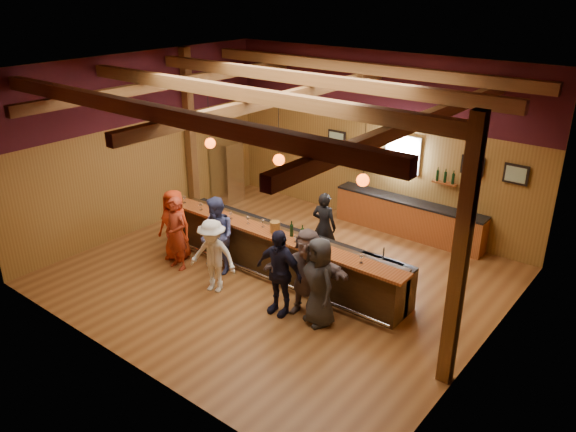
# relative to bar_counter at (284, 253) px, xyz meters

# --- Properties ---
(room) EXTENTS (9.04, 9.00, 4.52)m
(room) POSITION_rel_bar_counter_xyz_m (-0.02, -0.09, 2.69)
(room) COLOR brown
(room) RESTS_ON ground
(bar_counter) EXTENTS (6.30, 1.07, 1.11)m
(bar_counter) POSITION_rel_bar_counter_xyz_m (0.00, 0.00, 0.00)
(bar_counter) COLOR black
(bar_counter) RESTS_ON ground
(back_bar_cabinet) EXTENTS (4.00, 0.52, 0.95)m
(back_bar_cabinet) POSITION_rel_bar_counter_xyz_m (1.18, 3.57, -0.05)
(back_bar_cabinet) COLOR brown
(back_bar_cabinet) RESTS_ON ground
(window) EXTENTS (0.95, 0.09, 0.95)m
(window) POSITION_rel_bar_counter_xyz_m (0.78, 3.80, 1.53)
(window) COLOR silver
(window) RESTS_ON room
(framed_pictures) EXTENTS (5.35, 0.05, 0.45)m
(framed_pictures) POSITION_rel_bar_counter_xyz_m (1.65, 3.79, 1.58)
(framed_pictures) COLOR black
(framed_pictures) RESTS_ON room
(wine_shelves) EXTENTS (3.00, 0.18, 0.30)m
(wine_shelves) POSITION_rel_bar_counter_xyz_m (0.78, 3.73, 1.10)
(wine_shelves) COLOR brown
(wine_shelves) RESTS_ON room
(pendant_lights) EXTENTS (4.24, 0.24, 1.37)m
(pendant_lights) POSITION_rel_bar_counter_xyz_m (-0.02, -0.15, 2.19)
(pendant_lights) COLOR black
(pendant_lights) RESTS_ON room
(stainless_fridge) EXTENTS (0.70, 0.70, 1.80)m
(stainless_fridge) POSITION_rel_bar_counter_xyz_m (-4.12, 2.45, 0.38)
(stainless_fridge) COLOR silver
(stainless_fridge) RESTS_ON ground
(customer_orange) EXTENTS (0.93, 0.71, 1.70)m
(customer_orange) POSITION_rel_bar_counter_xyz_m (-2.47, -0.98, 0.33)
(customer_orange) COLOR red
(customer_orange) RESTS_ON ground
(customer_redvest) EXTENTS (0.63, 0.42, 1.71)m
(customer_redvest) POSITION_rel_bar_counter_xyz_m (-2.08, -1.28, 0.33)
(customer_redvest) COLOR #A1331D
(customer_redvest) RESTS_ON ground
(customer_denim) EXTENTS (0.99, 0.84, 1.77)m
(customer_denim) POSITION_rel_bar_counter_xyz_m (-1.23, -0.84, 0.36)
(customer_denim) COLOR #414982
(customer_denim) RESTS_ON ground
(customer_white) EXTENTS (1.17, 0.87, 1.62)m
(customer_white) POSITION_rel_bar_counter_xyz_m (-0.71, -1.49, 0.29)
(customer_white) COLOR white
(customer_white) RESTS_ON ground
(customer_navy) EXTENTS (1.06, 0.47, 1.78)m
(customer_navy) POSITION_rel_bar_counter_xyz_m (0.90, -1.28, 0.37)
(customer_navy) COLOR black
(customer_navy) RESTS_ON ground
(customer_brown) EXTENTS (1.74, 1.17, 1.80)m
(customer_brown) POSITION_rel_bar_counter_xyz_m (1.33, -0.96, 0.38)
(customer_brown) COLOR #634F4F
(customer_brown) RESTS_ON ground
(customer_dark) EXTENTS (1.01, 0.85, 1.77)m
(customer_dark) POSITION_rel_bar_counter_xyz_m (1.72, -1.09, 0.36)
(customer_dark) COLOR #28282B
(customer_dark) RESTS_ON ground
(bartender) EXTENTS (0.65, 0.47, 1.65)m
(bartender) POSITION_rel_bar_counter_xyz_m (0.25, 1.16, 0.30)
(bartender) COLOR black
(bartender) RESTS_ON ground
(ice_bucket) EXTENTS (0.22, 0.22, 0.24)m
(ice_bucket) POSITION_rel_bar_counter_xyz_m (-0.04, -0.27, 0.71)
(ice_bucket) COLOR brown
(ice_bucket) RESTS_ON bar_counter
(bottle_a) EXTENTS (0.08, 0.08, 0.35)m
(bottle_a) POSITION_rel_bar_counter_xyz_m (0.36, -0.21, 0.72)
(bottle_a) COLOR black
(bottle_a) RESTS_ON bar_counter
(bottle_b) EXTENTS (0.07, 0.07, 0.32)m
(bottle_b) POSITION_rel_bar_counter_xyz_m (0.63, -0.18, 0.71)
(bottle_b) COLOR black
(bottle_b) RESTS_ON bar_counter
(glass_a) EXTENTS (0.08, 0.08, 0.18)m
(glass_a) POSITION_rel_bar_counter_xyz_m (-2.82, -0.33, 0.72)
(glass_a) COLOR silver
(glass_a) RESTS_ON bar_counter
(glass_b) EXTENTS (0.08, 0.08, 0.19)m
(glass_b) POSITION_rel_bar_counter_xyz_m (-2.20, -0.39, 0.72)
(glass_b) COLOR silver
(glass_b) RESTS_ON bar_counter
(glass_c) EXTENTS (0.07, 0.07, 0.17)m
(glass_c) POSITION_rel_bar_counter_xyz_m (-1.29, -0.33, 0.71)
(glass_c) COLOR silver
(glass_c) RESTS_ON bar_counter
(glass_d) EXTENTS (0.08, 0.08, 0.18)m
(glass_d) POSITION_rel_bar_counter_xyz_m (-0.79, -0.30, 0.72)
(glass_d) COLOR silver
(glass_d) RESTS_ON bar_counter
(glass_e) EXTENTS (0.09, 0.09, 0.20)m
(glass_e) POSITION_rel_bar_counter_xyz_m (-0.41, -0.23, 0.73)
(glass_e) COLOR silver
(glass_e) RESTS_ON bar_counter
(glass_f) EXTENTS (0.08, 0.08, 0.17)m
(glass_f) POSITION_rel_bar_counter_xyz_m (0.61, -0.38, 0.71)
(glass_f) COLOR silver
(glass_f) RESTS_ON bar_counter
(glass_g) EXTENTS (0.09, 0.09, 0.19)m
(glass_g) POSITION_rel_bar_counter_xyz_m (1.21, -0.25, 0.73)
(glass_g) COLOR silver
(glass_g) RESTS_ON bar_counter
(glass_h) EXTENTS (0.09, 0.09, 0.19)m
(glass_h) POSITION_rel_bar_counter_xyz_m (2.15, -0.33, 0.73)
(glass_h) COLOR silver
(glass_h) RESTS_ON bar_counter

